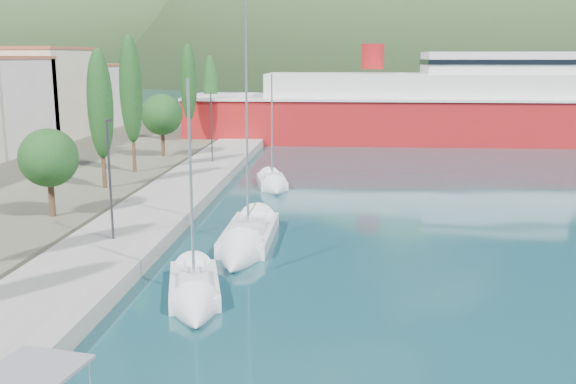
# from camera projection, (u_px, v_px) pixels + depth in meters

# --- Properties ---
(ground) EXTENTS (1400.00, 1400.00, 0.00)m
(ground) POSITION_uv_depth(u_px,v_px,m) (333.00, 105.00, 134.99)
(ground) COLOR #154249
(quay) EXTENTS (5.00, 88.00, 0.80)m
(quay) POSITION_uv_depth(u_px,v_px,m) (173.00, 198.00, 44.08)
(quay) COLOR gray
(quay) RESTS_ON ground
(tree_row) EXTENTS (3.84, 64.59, 10.91)m
(tree_row) POSITION_uv_depth(u_px,v_px,m) (124.00, 110.00, 49.55)
(tree_row) COLOR #47301E
(tree_row) RESTS_ON land_strip
(lamp_posts) EXTENTS (0.15, 48.26, 6.06)m
(lamp_posts) POSITION_uv_depth(u_px,v_px,m) (114.00, 173.00, 32.69)
(lamp_posts) COLOR #2D2D33
(lamp_posts) RESTS_ON quay
(sailboat_near) EXTENTS (3.67, 7.17, 9.88)m
(sailboat_near) POSITION_uv_depth(u_px,v_px,m) (195.00, 300.00, 25.84)
(sailboat_near) COLOR silver
(sailboat_near) RESTS_ON ground
(sailboat_mid) EXTENTS (2.53, 9.61, 13.83)m
(sailboat_mid) POSITION_uv_depth(u_px,v_px,m) (243.00, 247.00, 32.85)
(sailboat_mid) COLOR silver
(sailboat_mid) RESTS_ON ground
(sailboat_far) EXTENTS (3.33, 6.69, 9.42)m
(sailboat_far) POSITION_uv_depth(u_px,v_px,m) (274.00, 186.00, 48.78)
(sailboat_far) COLOR silver
(sailboat_far) RESTS_ON ground
(ferry) EXTENTS (60.71, 13.70, 12.02)m
(ferry) POSITION_uv_depth(u_px,v_px,m) (444.00, 110.00, 76.38)
(ferry) COLOR #A11617
(ferry) RESTS_ON ground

